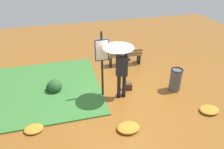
{
  "coord_description": "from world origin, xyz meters",
  "views": [
    {
      "loc": [
        1.91,
        5.82,
        4.43
      ],
      "look_at": [
        0.31,
        -0.19,
        0.85
      ],
      "focal_mm": 35.42,
      "sensor_mm": 36.0,
      "label": 1
    }
  ],
  "objects_px": {
    "info_sign_post": "(102,58)",
    "person_with_umbrella": "(120,56)",
    "park_bench": "(125,56)",
    "trash_bin": "(175,80)",
    "handbag": "(128,86)"
  },
  "relations": [
    {
      "from": "handbag",
      "to": "park_bench",
      "type": "bearing_deg",
      "value": -104.52
    },
    {
      "from": "person_with_umbrella",
      "to": "handbag",
      "type": "xyz_separation_m",
      "value": [
        -0.44,
        -0.36,
        -1.42
      ]
    },
    {
      "from": "person_with_umbrella",
      "to": "trash_bin",
      "type": "height_order",
      "value": "person_with_umbrella"
    },
    {
      "from": "person_with_umbrella",
      "to": "trash_bin",
      "type": "bearing_deg",
      "value": 177.73
    },
    {
      "from": "park_bench",
      "to": "person_with_umbrella",
      "type": "bearing_deg",
      "value": 67.41
    },
    {
      "from": "park_bench",
      "to": "trash_bin",
      "type": "bearing_deg",
      "value": 115.62
    },
    {
      "from": "park_bench",
      "to": "info_sign_post",
      "type": "bearing_deg",
      "value": 54.22
    },
    {
      "from": "person_with_umbrella",
      "to": "trash_bin",
      "type": "xyz_separation_m",
      "value": [
        -2.03,
        0.08,
        -1.13
      ]
    },
    {
      "from": "person_with_umbrella",
      "to": "park_bench",
      "type": "xyz_separation_m",
      "value": [
        -0.93,
        -2.23,
        -1.15
      ]
    },
    {
      "from": "handbag",
      "to": "trash_bin",
      "type": "height_order",
      "value": "trash_bin"
    },
    {
      "from": "info_sign_post",
      "to": "person_with_umbrella",
      "type": "bearing_deg",
      "value": 156.09
    },
    {
      "from": "info_sign_post",
      "to": "park_bench",
      "type": "distance_m",
      "value": 2.68
    },
    {
      "from": "handbag",
      "to": "trash_bin",
      "type": "relative_size",
      "value": 0.44
    },
    {
      "from": "handbag",
      "to": "park_bench",
      "type": "relative_size",
      "value": 0.26
    },
    {
      "from": "person_with_umbrella",
      "to": "info_sign_post",
      "type": "relative_size",
      "value": 0.89
    }
  ]
}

